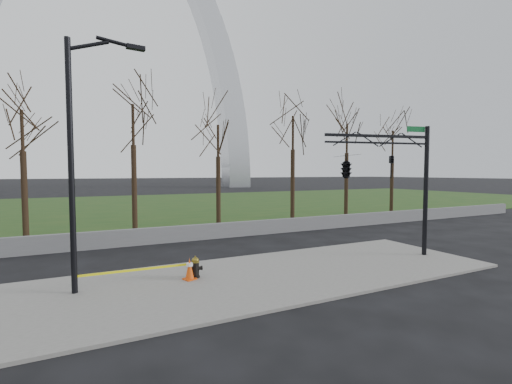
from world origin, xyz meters
name	(u,v)px	position (x,y,z in m)	size (l,w,h in m)	color
ground	(272,276)	(0.00, 0.00, 0.00)	(500.00, 500.00, 0.00)	black
sidewalk	(272,275)	(0.00, 0.00, 0.05)	(18.00, 6.00, 0.10)	slate
grass_strip	(147,206)	(0.00, 30.00, 0.03)	(120.00, 40.00, 0.06)	#1D4017
guardrail	(206,232)	(0.00, 8.00, 0.45)	(60.00, 0.30, 0.90)	#59595B
gateway_arch	(114,47)	(0.00, 75.00, 32.50)	(66.00, 6.00, 65.00)	#B2B4B9
tree_row	(179,164)	(-0.60, 12.00, 4.45)	(44.81, 4.00, 8.89)	black
fire_hydrant	(196,268)	(-2.70, 0.79, 0.46)	(0.49, 0.32, 0.79)	black
traffic_cone	(190,269)	(-2.96, 0.66, 0.48)	(0.50, 0.50, 0.76)	#D5450B
street_light	(79,147)	(-6.36, 0.94, 4.69)	(2.39, 0.39, 8.21)	black
traffic_signal_mast	(362,167)	(4.64, 0.28, 4.15)	(4.98, 2.54, 6.00)	black
caution_tape	(143,270)	(-4.53, 0.85, 0.59)	(3.87, 0.27, 0.41)	#FBF50D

